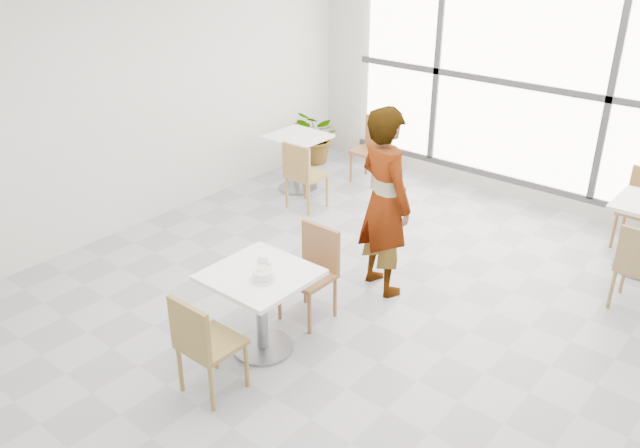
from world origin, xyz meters
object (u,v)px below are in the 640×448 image
Objects in this scene: oatmeal_bowl at (263,275)px; plant_left at (317,137)px; coffee_cup at (263,259)px; person at (385,202)px; chair_far at (313,267)px; bg_table_left at (298,154)px; bg_chair_left_far at (374,145)px; chair_near at (202,341)px; bg_chair_left_near at (302,172)px; main_table at (261,297)px.

oatmeal_bowl reaches higher than plant_left.
coffee_cup is at bearing 133.81° from oatmeal_bowl.
person is 2.34× the size of plant_left.
chair_far is 4.03m from plant_left.
bg_chair_left_far is (0.57, 0.92, 0.01)m from bg_table_left.
oatmeal_bowl is at bearing -66.71° from bg_chair_left_far.
plant_left is (-2.65, 4.49, -0.10)m from chair_near.
bg_chair_left_far is at bearing 113.29° from oatmeal_bowl.
chair_near is 4.76m from bg_chair_left_far.
bg_chair_left_far is (-1.65, 3.84, -0.29)m from oatmeal_bowl.
bg_chair_left_near is 1.10× the size of plant_left.
person reaches higher than bg_chair_left_near.
coffee_cup is at bearing -78.51° from chair_near.
chair_far is 1.00× the size of bg_chair_left_near.
person is at bearing 78.03° from coffee_cup.
person is at bearing -30.58° from bg_table_left.
oatmeal_bowl is 4.19m from bg_chair_left_far.
person is 2.13× the size of bg_chair_left_near.
chair_near is 1.10× the size of plant_left.
main_table is at bearing -67.60° from bg_chair_left_far.
main_table is at bearing -55.83° from plant_left.
main_table is at bearing -84.38° from chair_near.
bg_table_left is at bearing 126.75° from coffee_cup.
person is at bearing -93.02° from chair_near.
main_table is at bearing -53.33° from bg_table_left.
main_table is 3.57m from bg_table_left.
person is (0.20, 0.80, 0.42)m from chair_far.
oatmeal_bowl reaches higher than coffee_cup.
bg_table_left is at bearing -64.44° from plant_left.
oatmeal_bowl is 1.32× the size of coffee_cup.
bg_table_left is at bearing 126.67° from main_table.
coffee_cup is at bearing 98.26° from person.
chair_near is 4.14× the size of oatmeal_bowl.
bg_table_left is (-2.03, 2.72, -0.29)m from coffee_cup.
bg_chair_left_near is (-1.63, 1.71, 0.00)m from chair_far.
coffee_cup is at bearing -68.17° from bg_chair_left_far.
bg_chair_left_near is at bearing -93.69° from bg_chair_left_far.
coffee_cup is 0.18× the size of bg_chair_left_far.
main_table is at bearing 103.22° from person.
coffee_cup is 3.40m from bg_table_left.
bg_chair_left_near is (-1.83, 0.91, -0.42)m from person.
plant_left reaches higher than bg_table_left.
bg_table_left is (-2.20, 3.55, -0.01)m from chair_near.
main_table is 0.69m from chair_far.
coffee_cup is (-0.08, -0.54, 0.28)m from chair_far.
bg_chair_left_near is at bearing 125.26° from oatmeal_bowl.
oatmeal_bowl is 0.24× the size of bg_chair_left_far.
plant_left is (-2.56, 3.11, -0.10)m from chair_far.
person is 3.63m from plant_left.
chair_near is 1.00× the size of chair_far.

